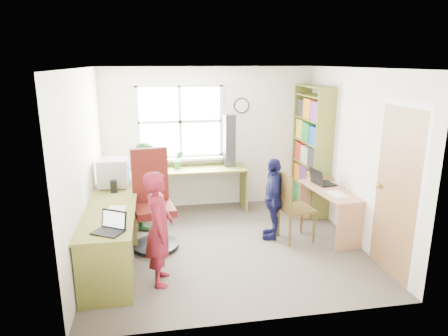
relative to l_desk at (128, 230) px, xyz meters
The scene contains 19 objects.
room 1.57m from the l_desk, 16.12° to the left, with size 3.64×3.44×2.44m.
l_desk is the anchor object (origin of this frame).
right_desk 2.94m from the l_desk, ahead, with size 0.65×1.23×0.68m.
bookshelf 3.35m from the l_desk, 26.43° to the left, with size 0.30×1.02×2.10m.
swivel_chair 0.58m from the l_desk, 56.20° to the left, with size 0.72×0.72×1.35m.
wooden_chair 2.26m from the l_desk, ahead, with size 0.48×0.48×0.99m.
crt_monitor 1.05m from the l_desk, 103.71° to the left, with size 0.43×0.38×0.40m.
laptop_left 0.78m from the l_desk, 99.54° to the right, with size 0.39×0.37×0.21m.
laptop_right 2.92m from the l_desk, 14.14° to the left, with size 0.35×0.39×0.24m.
speaker_a 0.76m from the l_desk, 107.72° to the left, with size 0.09×0.09×0.17m.
speaker_b 1.14m from the l_desk, 101.18° to the left, with size 0.10×0.10×0.18m.
cd_tower 2.48m from the l_desk, 47.36° to the left, with size 0.20×0.18×0.88m.
game_box 3.10m from the l_desk, 18.58° to the left, with size 0.32×0.32×0.06m.
paper_a 0.33m from the l_desk, 151.37° to the right, with size 0.26×0.33×0.00m.
paper_b 2.88m from the l_desk, ahead, with size 0.25×0.32×0.00m.
potted_plant 1.93m from the l_desk, 66.61° to the left, with size 0.16×0.13×0.30m, color #327F3D.
person_red 0.67m from the l_desk, 53.02° to the right, with size 0.49×0.32×1.33m, color maroon.
person_green 1.27m from the l_desk, 79.45° to the left, with size 0.64×0.49×1.31m, color #327E37.
person_navy 2.06m from the l_desk, 12.49° to the left, with size 0.69×0.29×1.18m, color #14163F.
Camera 1 is at (-0.91, -5.01, 2.48)m, focal length 32.00 mm.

